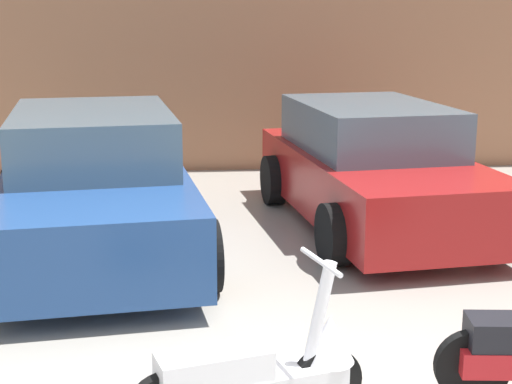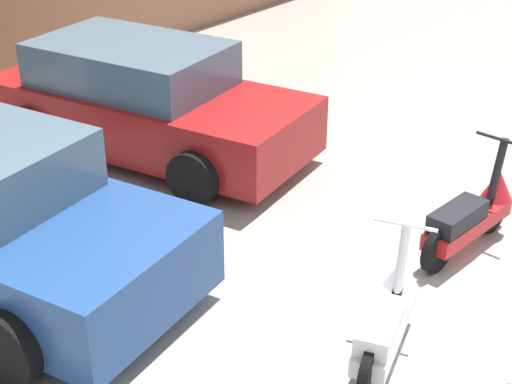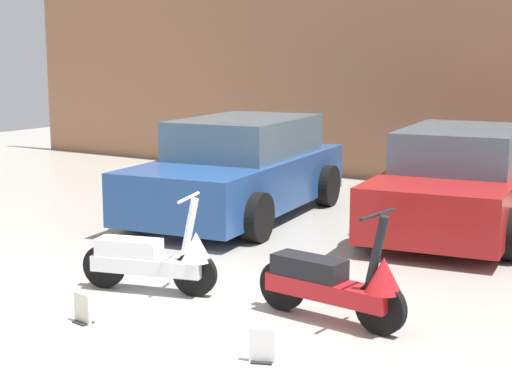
{
  "view_description": "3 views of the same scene",
  "coord_description": "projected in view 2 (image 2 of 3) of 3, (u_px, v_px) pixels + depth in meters",
  "views": [
    {
      "loc": [
        -0.95,
        -3.06,
        2.31
      ],
      "look_at": [
        -0.47,
        2.82,
        0.92
      ],
      "focal_mm": 55.0,
      "sensor_mm": 36.0,
      "label": 1
    },
    {
      "loc": [
        -5.04,
        -1.27,
        3.91
      ],
      "look_at": [
        -0.5,
        2.27,
        0.92
      ],
      "focal_mm": 55.0,
      "sensor_mm": 36.0,
      "label": 2
    },
    {
      "loc": [
        4.11,
        -4.66,
        2.29
      ],
      "look_at": [
        -0.4,
        2.39,
        0.77
      ],
      "focal_mm": 55.0,
      "sensor_mm": 36.0,
      "label": 3
    }
  ],
  "objects": [
    {
      "name": "car_rear_center",
      "position": [
        145.0,
        101.0,
        9.19
      ],
      "size": [
        2.24,
        4.03,
        1.31
      ],
      "rotation": [
        0.0,
        0.0,
        -1.44
      ],
      "color": "maroon",
      "rests_on": "ground_plane"
    },
    {
      "name": "scooter_front_left",
      "position": [
        388.0,
        316.0,
        5.94
      ],
      "size": [
        1.34,
        0.64,
        0.96
      ],
      "rotation": [
        0.0,
        0.0,
        0.28
      ],
      "color": "black",
      "rests_on": "ground_plane"
    },
    {
      "name": "scooter_front_right",
      "position": [
        472.0,
        214.0,
        7.31
      ],
      "size": [
        1.45,
        0.52,
        1.01
      ],
      "rotation": [
        0.0,
        0.0,
        -0.1
      ],
      "color": "black",
      "rests_on": "ground_plane"
    }
  ]
}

